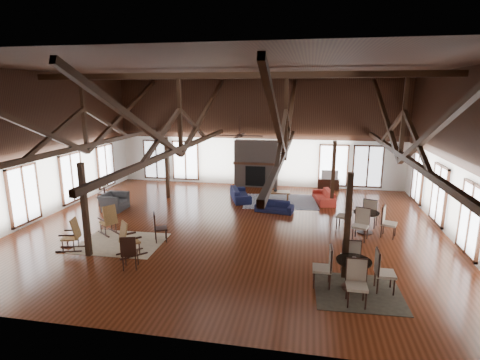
% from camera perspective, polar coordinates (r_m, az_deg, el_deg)
% --- Properties ---
extents(floor, '(16.00, 16.00, 0.00)m').
position_cam_1_polar(floor, '(14.88, -1.24, -7.07)').
color(floor, '#5A2513').
rests_on(floor, ground).
extents(ceiling, '(16.00, 14.00, 0.02)m').
position_cam_1_polar(ceiling, '(14.00, -1.36, 16.66)').
color(ceiling, black).
rests_on(ceiling, wall_back).
extents(wall_back, '(16.00, 0.02, 6.00)m').
position_cam_1_polar(wall_back, '(20.98, 2.66, 7.25)').
color(wall_back, white).
rests_on(wall_back, floor).
extents(wall_front, '(16.00, 0.02, 6.00)m').
position_cam_1_polar(wall_front, '(7.57, -12.25, -3.52)').
color(wall_front, white).
rests_on(wall_front, floor).
extents(wall_left, '(0.02, 14.00, 6.00)m').
position_cam_1_polar(wall_left, '(17.60, -27.81, 4.64)').
color(wall_left, white).
rests_on(wall_left, floor).
extents(wall_right, '(0.02, 14.00, 6.00)m').
position_cam_1_polar(wall_right, '(14.75, 30.81, 2.95)').
color(wall_right, white).
rests_on(wall_right, floor).
extents(roof_truss, '(15.60, 14.07, 3.14)m').
position_cam_1_polar(roof_truss, '(14.01, -1.32, 8.59)').
color(roof_truss, black).
rests_on(roof_truss, wall_back).
extents(post_grid, '(8.16, 7.16, 3.05)m').
position_cam_1_polar(post_grid, '(14.42, -1.27, -1.37)').
color(post_grid, black).
rests_on(post_grid, floor).
extents(fireplace, '(2.50, 0.69, 2.60)m').
position_cam_1_polar(fireplace, '(20.90, 2.49, 2.49)').
color(fireplace, brown).
rests_on(fireplace, floor).
extents(ceiling_fan, '(1.60, 1.60, 0.75)m').
position_cam_1_polar(ceiling_fan, '(12.96, -0.05, 6.92)').
color(ceiling_fan, black).
rests_on(ceiling_fan, roof_truss).
extents(sofa_navy_front, '(1.74, 0.90, 0.48)m').
position_cam_1_polar(sofa_navy_front, '(16.63, 5.25, -4.06)').
color(sofa_navy_front, '#121533').
rests_on(sofa_navy_front, floor).
extents(sofa_navy_left, '(2.14, 1.41, 0.58)m').
position_cam_1_polar(sofa_navy_left, '(18.43, 0.06, -2.12)').
color(sofa_navy_left, '#15193B').
rests_on(sofa_navy_left, floor).
extents(sofa_orange, '(2.04, 1.11, 0.57)m').
position_cam_1_polar(sofa_orange, '(18.48, 12.66, -2.43)').
color(sofa_orange, red).
rests_on(sofa_orange, floor).
extents(coffee_table, '(1.23, 0.70, 0.45)m').
position_cam_1_polar(coffee_table, '(18.33, 5.75, -1.95)').
color(coffee_table, brown).
rests_on(coffee_table, floor).
extents(vase, '(0.24, 0.24, 0.19)m').
position_cam_1_polar(vase, '(18.31, 5.44, -1.47)').
color(vase, '#B2B2B2').
rests_on(vase, coffee_table).
extents(armchair, '(1.14, 1.00, 0.74)m').
position_cam_1_polar(armchair, '(17.77, -18.66, -3.15)').
color(armchair, '#2B2B2E').
rests_on(armchair, floor).
extents(side_table_lamp, '(0.45, 0.45, 1.16)m').
position_cam_1_polar(side_table_lamp, '(18.61, -19.92, -2.31)').
color(side_table_lamp, black).
rests_on(side_table_lamp, floor).
extents(rocking_chair_a, '(0.98, 0.88, 1.12)m').
position_cam_1_polar(rocking_chair_a, '(14.73, -19.32, -5.87)').
color(rocking_chair_a, '#9A6B3A').
rests_on(rocking_chair_a, floor).
extents(rocking_chair_b, '(0.97, 0.97, 1.16)m').
position_cam_1_polar(rocking_chair_b, '(12.67, -16.78, -8.69)').
color(rocking_chair_b, '#9A6B3A').
rests_on(rocking_chair_b, floor).
extents(rocking_chair_c, '(0.93, 0.64, 1.10)m').
position_cam_1_polar(rocking_chair_c, '(13.76, -24.12, -7.66)').
color(rocking_chair_c, '#9A6B3A').
rests_on(rocking_chair_c, floor).
extents(side_chair_a, '(0.59, 0.59, 1.05)m').
position_cam_1_polar(side_chair_a, '(13.54, -12.46, -6.73)').
color(side_chair_a, black).
rests_on(side_chair_a, floor).
extents(side_chair_b, '(0.56, 0.56, 1.07)m').
position_cam_1_polar(side_chair_b, '(11.67, -16.55, -10.20)').
color(side_chair_b, black).
rests_on(side_chair_b, floor).
extents(cafe_table_near, '(2.15, 2.15, 1.13)m').
position_cam_1_polar(cafe_table_near, '(10.67, 16.88, -12.83)').
color(cafe_table_near, black).
rests_on(cafe_table_near, floor).
extents(cafe_table_far, '(2.22, 2.22, 1.14)m').
position_cam_1_polar(cafe_table_far, '(14.80, 18.64, -5.56)').
color(cafe_table_far, black).
rests_on(cafe_table_far, floor).
extents(cup_near, '(0.13, 0.13, 0.09)m').
position_cam_1_polar(cup_near, '(10.55, 17.00, -11.39)').
color(cup_near, '#B2B2B2').
rests_on(cup_near, cafe_table_near).
extents(cup_far, '(0.14, 0.14, 0.10)m').
position_cam_1_polar(cup_far, '(14.76, 18.47, -4.38)').
color(cup_far, '#B2B2B2').
rests_on(cup_far, cafe_table_far).
extents(tv_console, '(1.13, 0.42, 0.56)m').
position_cam_1_polar(tv_console, '(21.01, 13.30, -0.60)').
color(tv_console, black).
rests_on(tv_console, floor).
extents(television, '(0.88, 0.14, 0.51)m').
position_cam_1_polar(television, '(20.90, 13.50, 0.82)').
color(television, '#B2B2B2').
rests_on(television, tv_console).
extents(rug_tan, '(2.92, 2.32, 0.01)m').
position_cam_1_polar(rug_tan, '(13.92, -17.66, -9.14)').
color(rug_tan, '#CBAD8D').
rests_on(rug_tan, floor).
extents(rug_navy, '(3.76, 3.00, 0.01)m').
position_cam_1_polar(rug_navy, '(18.27, 6.09, -3.26)').
color(rug_navy, '#161940').
rests_on(rug_navy, floor).
extents(rug_dark, '(2.31, 2.11, 0.01)m').
position_cam_1_polar(rug_dark, '(10.77, 17.54, -15.94)').
color(rug_dark, black).
rests_on(rug_dark, floor).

